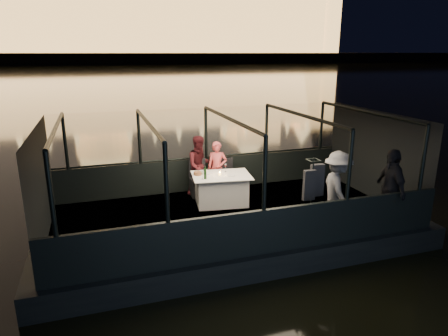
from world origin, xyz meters
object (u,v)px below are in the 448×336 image
object	(u,v)px
chair_port_left	(199,180)
chair_port_right	(227,177)
dining_table_central	(221,189)
wine_bottle	(205,173)
coat_stand	(311,193)
passenger_dark	(390,191)
person_man_maroon	(200,167)
person_woman_coral	(217,167)
passenger_stripe	(337,189)

from	to	relation	value
chair_port_left	chair_port_right	bearing A→B (deg)	1.67
chair_port_left	chair_port_right	xyz separation A→B (m)	(0.80, 0.00, 0.00)
dining_table_central	wine_bottle	size ratio (longest dim) A/B	4.61
coat_stand	wine_bottle	distance (m)	2.67
coat_stand	passenger_dark	xyz separation A→B (m)	(1.75, -0.28, -0.05)
person_man_maroon	passenger_dark	distance (m)	4.74
person_man_maroon	passenger_dark	world-z (taller)	passenger_dark
chair_port_right	coat_stand	bearing A→B (deg)	-78.54
chair_port_left	wine_bottle	bearing A→B (deg)	-93.29
coat_stand	passenger_dark	size ratio (longest dim) A/B	0.93
chair_port_left	person_woman_coral	xyz separation A→B (m)	(0.51, 0.01, 0.30)
passenger_stripe	chair_port_right	bearing A→B (deg)	43.25
person_man_maroon	person_woman_coral	bearing A→B (deg)	-21.38
chair_port_right	person_man_maroon	bearing A→B (deg)	164.40
person_man_maroon	passenger_stripe	bearing A→B (deg)	-56.95
person_woman_coral	wine_bottle	xyz separation A→B (m)	(-0.59, -0.93, 0.17)
chair_port_left	coat_stand	world-z (taller)	coat_stand
dining_table_central	person_man_maroon	size ratio (longest dim) A/B	0.90
chair_port_left	person_woman_coral	bearing A→B (deg)	2.58
dining_table_central	person_man_maroon	xyz separation A→B (m)	(-0.32, 0.87, 0.36)
passenger_stripe	dining_table_central	bearing A→B (deg)	57.85
dining_table_central	chair_port_right	world-z (taller)	chair_port_right
person_woman_coral	passenger_dark	bearing A→B (deg)	-29.34
dining_table_central	wine_bottle	distance (m)	0.73
person_woman_coral	passenger_stripe	distance (m)	3.37
dining_table_central	person_woman_coral	xyz separation A→B (m)	(0.12, 0.75, 0.36)
person_woman_coral	coat_stand	bearing A→B (deg)	-49.87
chair_port_right	chair_port_left	bearing A→B (deg)	174.85
chair_port_left	wine_bottle	distance (m)	1.04
chair_port_right	person_woman_coral	bearing A→B (deg)	173.25
dining_table_central	chair_port_right	xyz separation A→B (m)	(0.41, 0.74, 0.06)
passenger_stripe	wine_bottle	bearing A→B (deg)	66.45
wine_bottle	chair_port_right	bearing A→B (deg)	46.42
chair_port_left	passenger_dark	world-z (taller)	passenger_dark
passenger_dark	wine_bottle	world-z (taller)	passenger_dark
chair_port_left	person_man_maroon	distance (m)	0.34
dining_table_central	chair_port_left	size ratio (longest dim) A/B	1.49
coat_stand	person_woman_coral	size ratio (longest dim) A/B	1.14
coat_stand	person_woman_coral	bearing A→B (deg)	111.61
person_man_maroon	chair_port_right	bearing A→B (deg)	-15.75
dining_table_central	coat_stand	world-z (taller)	coat_stand
passenger_stripe	person_woman_coral	bearing A→B (deg)	47.46
chair_port_left	wine_bottle	xyz separation A→B (m)	(-0.08, -0.92, 0.47)
passenger_stripe	wine_bottle	xyz separation A→B (m)	(-2.47, 1.87, 0.06)
dining_table_central	coat_stand	size ratio (longest dim) A/B	0.88
dining_table_central	chair_port_right	distance (m)	0.85
coat_stand	passenger_dark	distance (m)	1.78
dining_table_central	person_man_maroon	distance (m)	1.00
wine_bottle	dining_table_central	bearing A→B (deg)	21.38
dining_table_central	passenger_dark	bearing A→B (deg)	-39.19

